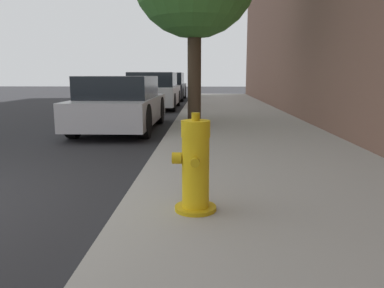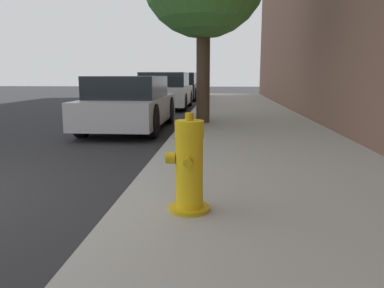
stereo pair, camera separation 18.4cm
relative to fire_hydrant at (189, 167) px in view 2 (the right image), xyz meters
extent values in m
cube|color=#99968E|center=(0.95, 0.22, -0.45)|extent=(3.27, 40.00, 0.16)
cylinder|color=#C39C11|center=(0.00, 0.00, -0.36)|extent=(0.36, 0.36, 0.04)
cylinder|color=yellow|center=(0.00, 0.00, -0.04)|extent=(0.23, 0.23, 0.60)
cylinder|color=yellow|center=(0.00, 0.00, 0.33)|extent=(0.24, 0.24, 0.14)
cylinder|color=#C39C11|center=(0.00, 0.00, 0.43)|extent=(0.07, 0.07, 0.06)
cylinder|color=#C39C11|center=(0.00, -0.15, 0.08)|extent=(0.07, 0.07, 0.07)
cylinder|color=#C39C11|center=(0.00, 0.15, 0.08)|extent=(0.07, 0.07, 0.07)
cylinder|color=#C39C11|center=(-0.15, 0.00, 0.08)|extent=(0.08, 0.10, 0.10)
cube|color=#B7B7BC|center=(-1.91, 5.82, -0.05)|extent=(1.67, 3.99, 0.58)
cube|color=black|center=(-1.91, 5.66, 0.49)|extent=(1.53, 2.19, 0.50)
cylinder|color=black|center=(-2.66, 7.06, -0.17)|extent=(0.20, 0.72, 0.72)
cylinder|color=black|center=(-1.16, 7.06, -0.17)|extent=(0.20, 0.72, 0.72)
cylinder|color=black|center=(-2.66, 4.59, -0.17)|extent=(0.20, 0.72, 0.72)
cylinder|color=black|center=(-1.16, 4.59, -0.17)|extent=(0.20, 0.72, 0.72)
cube|color=silver|center=(-1.92, 11.69, -0.01)|extent=(1.83, 3.88, 0.68)
cube|color=black|center=(-1.92, 11.54, 0.59)|extent=(1.68, 2.13, 0.54)
cylinder|color=black|center=(-2.75, 12.89, -0.21)|extent=(0.20, 0.66, 0.66)
cylinder|color=black|center=(-1.09, 12.89, -0.21)|extent=(0.20, 0.66, 0.66)
cylinder|color=black|center=(-2.75, 10.49, -0.21)|extent=(0.20, 0.66, 0.66)
cylinder|color=black|center=(-1.09, 10.49, -0.21)|extent=(0.20, 0.66, 0.66)
cube|color=black|center=(-1.91, 16.80, -0.02)|extent=(1.81, 4.23, 0.64)
cube|color=black|center=(-1.91, 16.63, 0.59)|extent=(1.66, 2.32, 0.59)
cylinder|color=black|center=(-2.73, 18.11, -0.19)|extent=(0.20, 0.69, 0.69)
cylinder|color=black|center=(-1.08, 18.11, -0.19)|extent=(0.20, 0.69, 0.69)
cylinder|color=black|center=(-2.73, 15.49, -0.19)|extent=(0.20, 0.69, 0.69)
cylinder|color=black|center=(-1.08, 15.49, -0.19)|extent=(0.20, 0.69, 0.69)
cylinder|color=#423323|center=(-0.18, 6.09, 0.88)|extent=(0.32, 0.32, 2.51)
camera|label=1|loc=(0.08, -3.05, 0.76)|focal=35.00mm
camera|label=2|loc=(0.26, -3.04, 0.76)|focal=35.00mm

